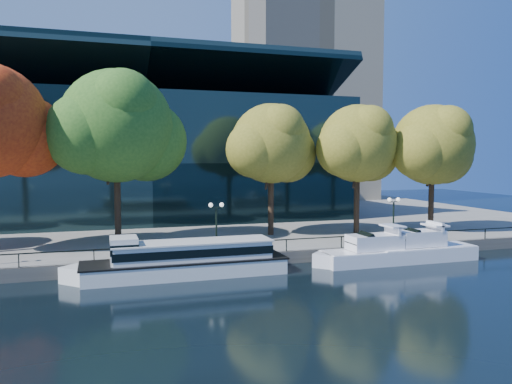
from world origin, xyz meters
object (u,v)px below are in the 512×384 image
object	(u,v)px
cruiser_near	(375,252)
lamp_1	(216,216)
tour_boat	(181,259)
lamp_2	(394,209)
tree_5	(434,147)
tree_3	(273,145)
cruiser_far	(420,248)
tree_2	(119,129)
tree_4	(359,145)

from	to	relation	value
cruiser_near	lamp_1	bearing A→B (deg)	163.20
tour_boat	lamp_2	world-z (taller)	lamp_2
lamp_1	lamp_2	size ratio (longest dim) A/B	1.00
cruiser_near	tree_5	distance (m)	16.48
tree_5	tree_3	bearing A→B (deg)	169.74
cruiser_near	lamp_2	size ratio (longest dim) A/B	2.67
tour_boat	lamp_2	distance (m)	20.26
tour_boat	cruiser_far	size ratio (longest dim) A/B	1.62
tree_2	lamp_2	bearing A→B (deg)	-16.03
tree_5	lamp_1	bearing A→B (deg)	-169.99
cruiser_far	tree_2	world-z (taller)	tree_2
cruiser_far	tree_2	distance (m)	27.92
cruiser_far	tree_5	bearing A→B (deg)	47.62
cruiser_far	tree_4	world-z (taller)	tree_4
cruiser_near	tree_4	distance (m)	13.52
tree_2	tree_5	distance (m)	31.16
tour_boat	lamp_1	distance (m)	5.34
lamp_1	tree_4	bearing A→B (deg)	19.68
lamp_1	tree_2	bearing A→B (deg)	136.68
cruiser_far	tree_4	xyz separation A→B (m)	(-0.51, 9.48, 8.84)
cruiser_near	lamp_1	xyz separation A→B (m)	(-12.35, 3.73, 3.01)
tree_2	lamp_1	xyz separation A→B (m)	(7.20, -6.79, -7.21)
cruiser_near	lamp_2	world-z (taller)	lamp_2
tree_4	tree_5	distance (m)	7.90
tree_2	tree_4	bearing A→B (deg)	-2.57
tree_5	lamp_2	size ratio (longest dim) A/B	3.23
tree_3	lamp_1	distance (m)	11.83
tree_5	lamp_2	xyz separation A→B (m)	(-7.38, -4.20, -5.77)
tour_boat	tree_3	xyz separation A→B (m)	(10.76, 10.32, 8.53)
tree_4	tour_boat	bearing A→B (deg)	-155.48
cruiser_near	tree_4	bearing A→B (deg)	68.55
cruiser_near	tree_2	distance (m)	24.44
tour_boat	tree_5	bearing A→B (deg)	15.09
cruiser_far	lamp_1	size ratio (longest dim) A/B	2.47
tour_boat	tree_3	size ratio (longest dim) A/B	1.25
lamp_1	cruiser_near	bearing A→B (deg)	-16.80
tour_boat	tree_4	distance (m)	23.05
tree_3	tree_5	bearing A→B (deg)	-10.26
cruiser_near	cruiser_far	size ratio (longest dim) A/B	1.08
tree_3	lamp_1	size ratio (longest dim) A/B	3.20
tree_5	lamp_2	distance (m)	10.27
tour_boat	lamp_2	xyz separation A→B (m)	(19.84, 3.13, 2.68)
tour_boat	tree_3	world-z (taller)	tree_3
tree_3	lamp_2	world-z (taller)	tree_3
tree_4	tree_3	bearing A→B (deg)	170.63
cruiser_far	tree_5	size ratio (longest dim) A/B	0.76
tree_3	tree_4	bearing A→B (deg)	-9.37
cruiser_far	tree_3	bearing A→B (deg)	130.19
tree_3	tree_4	size ratio (longest dim) A/B	1.00
tour_boat	tree_2	size ratio (longest dim) A/B	1.05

